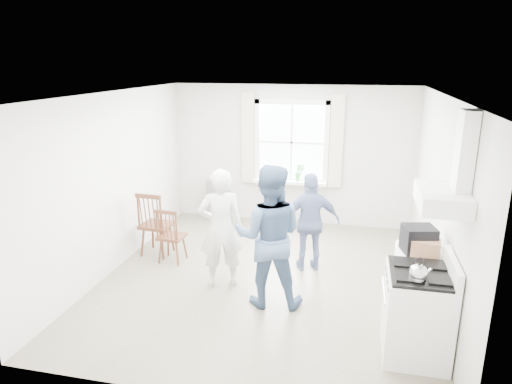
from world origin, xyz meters
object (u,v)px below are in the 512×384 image
object	(u,v)px
person_right	(311,222)
person_left	(221,228)
gas_stove	(417,313)
low_cabinet	(416,285)
person_mid	(269,236)
windsor_chair_b	(169,230)
stereo_stack	(419,239)
windsor_chair_a	(152,218)

from	to	relation	value
person_right	person_left	bearing A→B (deg)	17.44
gas_stove	person_left	bearing A→B (deg)	156.91
low_cabinet	person_mid	world-z (taller)	person_mid
windsor_chair_b	stereo_stack	bearing A→B (deg)	-14.36
stereo_stack	windsor_chair_b	bearing A→B (deg)	165.64
gas_stove	windsor_chair_a	bearing A→B (deg)	155.49
low_cabinet	windsor_chair_b	size ratio (longest dim) A/B	1.01
stereo_stack	person_left	bearing A→B (deg)	170.75
windsor_chair_a	person_mid	distance (m)	2.32
stereo_stack	person_mid	size ratio (longest dim) A/B	0.22
stereo_stack	windsor_chair_a	size ratio (longest dim) A/B	0.38
windsor_chair_a	windsor_chair_b	world-z (taller)	windsor_chair_a
low_cabinet	person_right	size ratio (longest dim) A/B	0.61
low_cabinet	person_mid	xyz separation A→B (m)	(-1.79, 0.00, 0.46)
gas_stove	person_mid	xyz separation A→B (m)	(-1.72, 0.70, 0.43)
low_cabinet	person_left	size ratio (longest dim) A/B	0.54
gas_stove	person_right	bearing A→B (deg)	125.89
windsor_chair_a	person_left	size ratio (longest dim) A/B	0.64
low_cabinet	person_mid	size ratio (longest dim) A/B	0.49
gas_stove	stereo_stack	xyz separation A→B (m)	(0.03, 0.64, 0.57)
windsor_chair_b	person_left	distance (m)	1.13
windsor_chair_a	person_right	bearing A→B (deg)	2.13
stereo_stack	person_left	world-z (taller)	person_left
windsor_chair_b	gas_stove	bearing A→B (deg)	-24.00
stereo_stack	windsor_chair_a	xyz separation A→B (m)	(-3.81, 1.08, -0.41)
windsor_chair_b	person_mid	size ratio (longest dim) A/B	0.48
windsor_chair_a	windsor_chair_b	bearing A→B (deg)	-29.29
low_cabinet	person_mid	bearing A→B (deg)	179.85
stereo_stack	windsor_chair_b	xyz separation A→B (m)	(-3.46, 0.89, -0.51)
windsor_chair_b	person_right	size ratio (longest dim) A/B	0.60
stereo_stack	windsor_chair_b	size ratio (longest dim) A/B	0.45
windsor_chair_a	person_mid	world-z (taller)	person_mid
person_right	windsor_chair_a	bearing A→B (deg)	-14.62
windsor_chair_b	person_left	world-z (taller)	person_left
windsor_chair_a	windsor_chair_b	xyz separation A→B (m)	(0.36, -0.20, -0.11)
person_mid	gas_stove	bearing A→B (deg)	151.46
person_mid	low_cabinet	bearing A→B (deg)	173.57
windsor_chair_a	person_left	distance (m)	1.51
stereo_stack	person_right	distance (m)	1.81
low_cabinet	stereo_stack	bearing A→B (deg)	-124.49
low_cabinet	stereo_stack	distance (m)	0.61
low_cabinet	person_left	world-z (taller)	person_left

